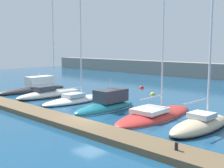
{
  "coord_description": "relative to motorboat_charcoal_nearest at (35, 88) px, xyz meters",
  "views": [
    {
      "loc": [
        17.3,
        -15.56,
        6.24
      ],
      "look_at": [
        -3.61,
        6.41,
        2.28
      ],
      "focal_mm": 45.86,
      "sensor_mm": 36.0,
      "label": 1
    }
  ],
  "objects": [
    {
      "name": "mooring_buoy_yellow",
      "position": [
        13.82,
        9.05,
        -0.52
      ],
      "size": [
        0.67,
        0.67,
        0.67
      ],
      "primitive_type": "sphere",
      "color": "yellow",
      "rests_on": "ground_plane"
    },
    {
      "name": "sailboat_ivory_second",
      "position": [
        5.21,
        -1.05,
        -0.07
      ],
      "size": [
        2.66,
        9.45,
        20.09
      ],
      "rotation": [
        0.0,
        0.0,
        1.59
      ],
      "color": "silver",
      "rests_on": "ground_plane"
    },
    {
      "name": "sailboat_white_third",
      "position": [
        10.27,
        -0.97,
        -0.19
      ],
      "size": [
        2.84,
        8.91,
        17.82
      ],
      "rotation": [
        0.0,
        0.0,
        1.57
      ],
      "color": "white",
      "rests_on": "ground_plane"
    },
    {
      "name": "sailboat_red_fifth",
      "position": [
        21.01,
        -0.65,
        -0.29
      ],
      "size": [
        3.71,
        10.62,
        19.94
      ],
      "rotation": [
        0.0,
        0.0,
        1.6
      ],
      "color": "#B72D28",
      "rests_on": "ground_plane"
    },
    {
      "name": "dock_pier",
      "position": [
        18.13,
        -7.64,
        -0.3
      ],
      "size": [
        41.24,
        2.36,
        0.44
      ],
      "primitive_type": "cube",
      "color": "brown",
      "rests_on": "ground_plane"
    },
    {
      "name": "motorboat_teal_fourth",
      "position": [
        15.73,
        -1.43,
        -0.02
      ],
      "size": [
        2.53,
        7.89,
        3.38
      ],
      "rotation": [
        0.0,
        0.0,
        1.56
      ],
      "color": "#19707F",
      "rests_on": "ground_plane"
    },
    {
      "name": "sailboat_sand_sixth",
      "position": [
        25.75,
        -1.46,
        -0.07
      ],
      "size": [
        2.72,
        7.57,
        15.97
      ],
      "rotation": [
        0.0,
        0.0,
        1.53
      ],
      "color": "beige",
      "rests_on": "ground_plane"
    },
    {
      "name": "motorboat_charcoal_nearest",
      "position": [
        0.0,
        0.0,
        0.0
      ],
      "size": [
        2.61,
        10.5,
        3.02
      ],
      "rotation": [
        0.0,
        0.0,
        1.57
      ],
      "color": "#2D2D33",
      "rests_on": "ground_plane"
    },
    {
      "name": "ground_plane",
      "position": [
        18.13,
        -5.84,
        -0.52
      ],
      "size": [
        120.0,
        120.0,
        0.0
      ],
      "primitive_type": "plane",
      "color": "navy"
    },
    {
      "name": "dock_bollard",
      "position": [
        27.36,
        -7.64,
        0.14
      ],
      "size": [
        0.2,
        0.2,
        0.44
      ],
      "primitive_type": "cylinder",
      "color": "black",
      "rests_on": "dock_pier"
    },
    {
      "name": "mooring_buoy_red",
      "position": [
        9.16,
        12.7,
        -0.52
      ],
      "size": [
        0.74,
        0.74,
        0.74
      ],
      "primitive_type": "sphere",
      "color": "red",
      "rests_on": "ground_plane"
    }
  ]
}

